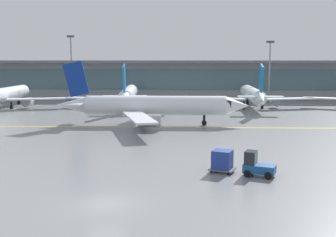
{
  "coord_description": "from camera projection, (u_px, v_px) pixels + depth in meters",
  "views": [
    {
      "loc": [
        5.58,
        -27.18,
        9.68
      ],
      "look_at": [
        3.12,
        20.76,
        3.0
      ],
      "focal_mm": 45.03,
      "sensor_mm": 36.0,
      "label": 1
    }
  ],
  "objects": [
    {
      "name": "taxiing_regional_jet",
      "position": [
        153.0,
        106.0,
        62.74
      ],
      "size": [
        28.96,
        27.0,
        9.62
      ],
      "rotation": [
        0.0,
        0.0,
        0.02
      ],
      "color": "silver",
      "rests_on": "ground_plane"
    },
    {
      "name": "baggage_tug",
      "position": [
        257.0,
        166.0,
        35.32
      ],
      "size": [
        2.93,
        2.32,
        2.1
      ],
      "rotation": [
        0.0,
        0.0,
        -0.36
      ],
      "color": "#194C8C",
      "rests_on": "ground_plane"
    },
    {
      "name": "gate_airplane_3",
      "position": [
        252.0,
        95.0,
        85.39
      ],
      "size": [
        25.46,
        27.29,
        9.06
      ],
      "rotation": [
        0.0,
        0.0,
        1.56
      ],
      "color": "white",
      "rests_on": "ground_plane"
    },
    {
      "name": "apron_light_mast_1",
      "position": [
        71.0,
        65.0,
        102.05
      ],
      "size": [
        1.8,
        0.36,
        15.57
      ],
      "color": "gray",
      "rests_on": "ground_plane"
    },
    {
      "name": "terminal_concourse",
      "position": [
        168.0,
        79.0,
        107.36
      ],
      "size": [
        194.64,
        11.0,
        9.6
      ],
      "color": "#8C939E",
      "rests_on": "ground_plane"
    },
    {
      "name": "apron_light_mast_2",
      "position": [
        270.0,
        69.0,
        96.13
      ],
      "size": [
        1.8,
        0.36,
        14.02
      ],
      "color": "gray",
      "rests_on": "ground_plane"
    },
    {
      "name": "ground_plane",
      "position": [
        106.0,
        204.0,
        28.51
      ],
      "size": [
        400.0,
        400.0,
        0.0
      ],
      "primitive_type": "plane",
      "color": "gray"
    },
    {
      "name": "taxiway_centreline_stripe",
      "position": [
        154.0,
        127.0,
        61.14
      ],
      "size": [
        109.99,
        2.02,
        0.01
      ],
      "primitive_type": "cube",
      "rotation": [
        0.0,
        0.0,
        0.02
      ],
      "color": "yellow",
      "rests_on": "ground_plane"
    },
    {
      "name": "gate_airplane_1",
      "position": [
        4.0,
        95.0,
        84.89
      ],
      "size": [
        25.45,
        27.31,
        9.06
      ],
      "rotation": [
        0.0,
        0.0,
        1.59
      ],
      "color": "white",
      "rests_on": "ground_plane"
    },
    {
      "name": "cargo_dolly_lead",
      "position": [
        222.0,
        160.0,
        36.48
      ],
      "size": [
        2.53,
        2.24,
        1.94
      ],
      "rotation": [
        0.0,
        0.0,
        -0.36
      ],
      "color": "#595B60",
      "rests_on": "ground_plane"
    },
    {
      "name": "gate_airplane_2",
      "position": [
        129.0,
        94.0,
        86.33
      ],
      "size": [
        25.39,
        27.38,
        9.06
      ],
      "rotation": [
        0.0,
        0.0,
        1.65
      ],
      "color": "white",
      "rests_on": "ground_plane"
    }
  ]
}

